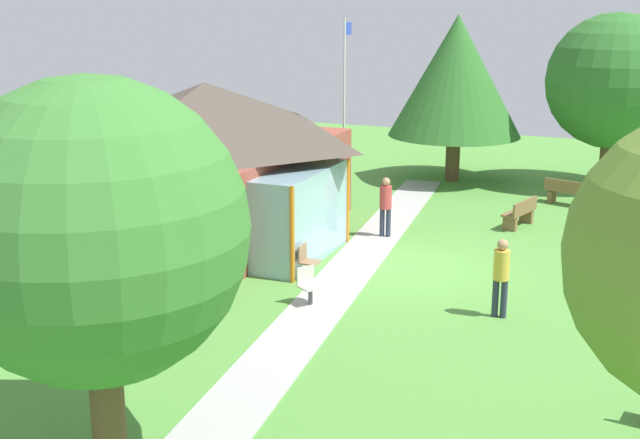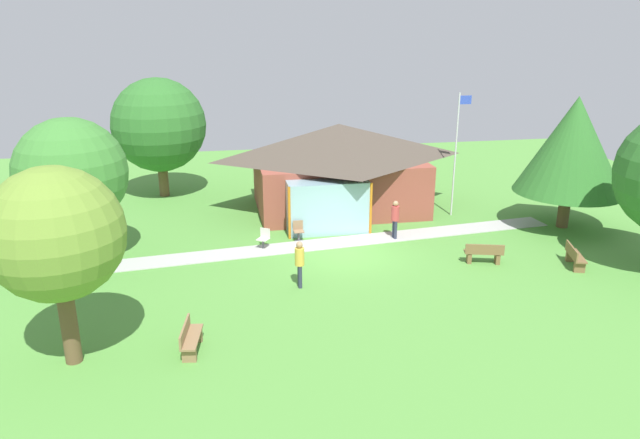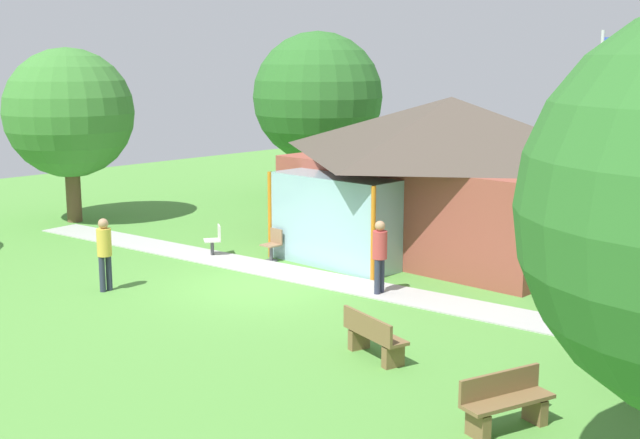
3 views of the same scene
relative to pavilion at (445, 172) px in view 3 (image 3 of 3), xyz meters
The scene contains 12 objects.
ground_plane 6.64m from the pavilion, 98.16° to the right, with size 44.00×44.00×0.00m, color #54933D.
pavilion is the anchor object (origin of this frame).
footpath 5.35m from the pavilion, 100.51° to the right, with size 20.06×1.30×0.03m, color #ADADA8.
flagpole 5.81m from the pavilion, 20.21° to the right, with size 0.64×0.08×5.98m.
bench_mid_right 9.27m from the pavilion, 62.76° to the right, with size 1.56×0.83×0.84m.
bench_lawn_far_right 11.88m from the pavilion, 50.33° to the right, with size 0.87×1.56×0.84m.
patio_chair_porch_left 5.25m from the pavilion, 122.52° to the right, with size 0.44×0.44×0.86m.
patio_chair_west 6.71m from the pavilion, 130.95° to the right, with size 0.61×0.61×0.86m.
visitor_on_path 5.13m from the pavilion, 71.87° to the right, with size 0.34×0.34×1.74m.
visitor_strolling_lawn 9.60m from the pavilion, 110.35° to the right, with size 0.34×0.34×1.74m.
tree_west_hedge 12.55m from the pavilion, 156.92° to the right, with size 4.23×4.23×5.73m.
tree_behind_pavilion_left 9.92m from the pavilion, 154.79° to the left, with size 4.96×4.96×6.39m.
Camera 3 is at (14.43, -13.27, 5.44)m, focal length 47.44 mm.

